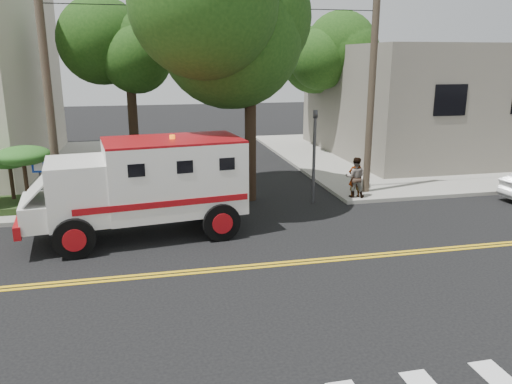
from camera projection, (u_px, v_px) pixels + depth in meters
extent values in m
plane|color=black|center=(246.00, 267.00, 13.49)|extent=(100.00, 100.00, 0.00)
cube|color=gray|center=(427.00, 154.00, 29.02)|extent=(17.00, 17.00, 0.15)
cube|color=slate|center=(451.00, 99.00, 29.01)|extent=(14.00, 12.00, 6.00)
cylinder|color=#382D23|center=(48.00, 88.00, 16.81)|extent=(0.28, 0.28, 9.00)
cylinder|color=#382D23|center=(372.00, 84.00, 19.48)|extent=(0.28, 0.28, 9.00)
cylinder|color=black|center=(250.00, 112.00, 19.02)|extent=(0.44, 0.44, 7.00)
sphere|color=#18390F|center=(250.00, 15.00, 18.11)|extent=(5.32, 5.32, 5.32)
cylinder|color=black|center=(133.00, 117.00, 23.45)|extent=(0.44, 0.44, 5.60)
sphere|color=#18390F|center=(129.00, 55.00, 22.72)|extent=(3.92, 3.92, 3.92)
sphere|color=#18390F|center=(147.00, 45.00, 22.26)|extent=(3.36, 3.36, 3.36)
cylinder|color=black|center=(333.00, 102.00, 29.58)|extent=(0.44, 0.44, 5.95)
sphere|color=#18390F|center=(335.00, 50.00, 28.81)|extent=(4.20, 4.20, 4.20)
sphere|color=#18390F|center=(354.00, 41.00, 28.31)|extent=(3.60, 3.60, 3.60)
cylinder|color=#3F3F42|center=(314.00, 157.00, 19.10)|extent=(0.12, 0.12, 3.60)
imported|color=#3F3F42|center=(315.00, 122.00, 18.75)|extent=(0.15, 0.18, 0.90)
cylinder|color=#3F3F42|center=(41.00, 188.00, 17.78)|extent=(0.06, 0.06, 2.00)
cube|color=#0C33A5|center=(38.00, 166.00, 17.52)|extent=(0.45, 0.03, 0.45)
cube|color=#1E3314|center=(9.00, 205.00, 18.26)|extent=(3.20, 2.00, 0.24)
cylinder|color=black|center=(12.00, 181.00, 18.45)|extent=(0.14, 0.14, 1.36)
ellipsoid|color=#225319|center=(9.00, 161.00, 18.26)|extent=(1.55, 1.55, 0.54)
cylinder|color=black|center=(26.00, 182.00, 17.71)|extent=(0.14, 0.14, 1.68)
ellipsoid|color=#225319|center=(23.00, 155.00, 17.46)|extent=(1.91, 1.91, 0.66)
cube|color=silver|center=(174.00, 176.00, 15.75)|extent=(4.45, 2.98, 2.25)
cube|color=silver|center=(78.00, 191.00, 14.85)|extent=(2.00, 2.55, 1.82)
cube|color=black|center=(46.00, 177.00, 14.45)|extent=(0.30, 1.81, 0.75)
cube|color=silver|center=(39.00, 211.00, 14.62)|extent=(1.23, 2.25, 0.75)
cube|color=maroon|center=(21.00, 222.00, 14.52)|extent=(0.49, 2.30, 0.37)
cube|color=maroon|center=(172.00, 140.00, 15.45)|extent=(4.45, 2.98, 0.06)
cylinder|color=black|center=(74.00, 238.00, 13.97)|extent=(1.21, 0.49, 1.18)
cylinder|color=black|center=(74.00, 214.00, 16.15)|extent=(1.21, 0.49, 1.18)
cylinder|color=black|center=(221.00, 222.00, 15.38)|extent=(1.21, 0.49, 1.18)
cylinder|color=black|center=(202.00, 202.00, 17.56)|extent=(1.21, 0.49, 1.18)
imported|color=gray|center=(355.00, 178.00, 19.58)|extent=(0.57, 0.38, 1.56)
imported|color=gray|center=(355.00, 177.00, 19.58)|extent=(0.93, 0.83, 1.59)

